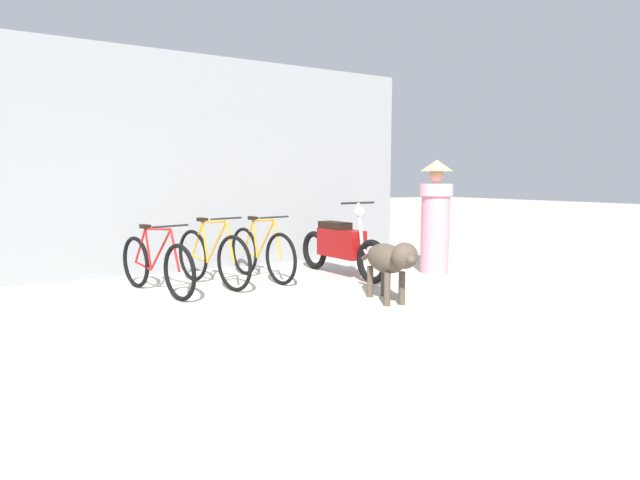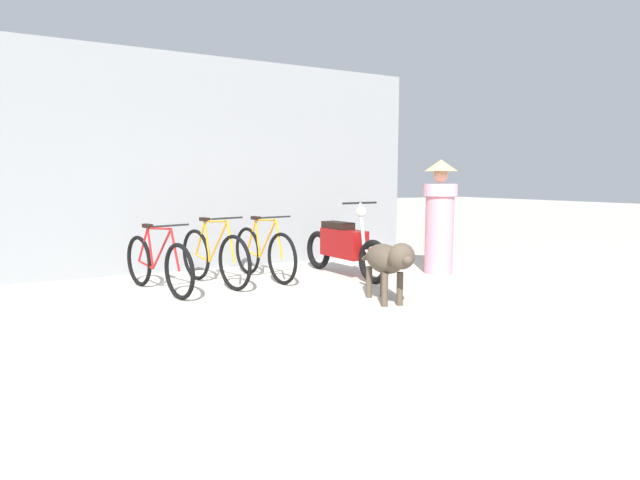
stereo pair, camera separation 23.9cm
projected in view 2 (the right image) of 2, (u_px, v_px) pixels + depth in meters
The scene contains 8 objects.
ground_plane at pixel (277, 324), 4.88m from camera, with size 60.00×60.00×0.00m, color #B7B2A5.
shop_wall_back at pixel (192, 164), 7.73m from camera, with size 7.64×0.20×3.29m.
bicycle_0 at pixel (158, 264), 6.22m from camera, with size 0.62×1.69×0.88m.
bicycle_1 at pixel (214, 257), 6.67m from camera, with size 0.58×1.63×0.93m.
bicycle_2 at pixel (264, 253), 7.08m from camera, with size 0.46×1.64×0.92m.
motorcycle at pixel (344, 246), 7.30m from camera, with size 0.58×1.99×1.10m.
stray_dog at pixel (388, 260), 5.65m from camera, with size 0.47×1.29×0.73m.
person_in_robes at pixel (440, 215), 7.46m from camera, with size 0.65×0.65×1.71m.
Camera 2 is at (-1.78, -4.43, 1.39)m, focal length 28.00 mm.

